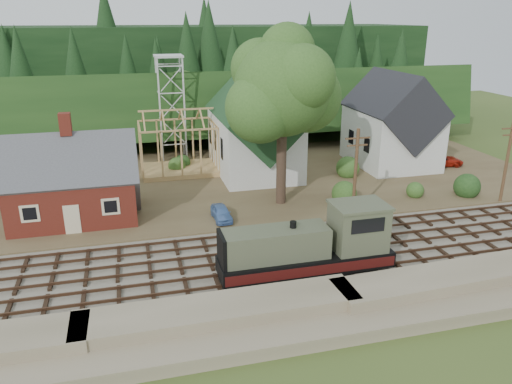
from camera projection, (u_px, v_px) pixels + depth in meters
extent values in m
plane|color=#384C1E|center=(295.00, 255.00, 36.74)|extent=(140.00, 140.00, 0.00)
cube|color=#7F7259|center=(342.00, 319.00, 28.99)|extent=(64.00, 5.00, 1.60)
cube|color=#726B5B|center=(295.00, 254.00, 36.71)|extent=(64.00, 11.00, 0.16)
cube|color=brown|center=(240.00, 180.00, 53.10)|extent=(64.00, 26.00, 0.30)
cube|color=#1E3F19|center=(205.00, 133.00, 75.04)|extent=(70.00, 28.96, 12.74)
cube|color=black|center=(191.00, 114.00, 89.62)|extent=(80.00, 20.00, 12.00)
cube|color=#591E14|center=(75.00, 196.00, 42.23)|extent=(10.00, 7.00, 3.80)
cube|color=#4C4C51|center=(72.00, 175.00, 41.59)|extent=(10.80, 7.41, 7.41)
cube|color=#591E14|center=(65.00, 124.00, 40.15)|extent=(0.90, 0.90, 1.80)
cube|color=beige|center=(72.00, 219.00, 39.25)|extent=(1.20, 0.06, 2.40)
cube|color=silver|center=(254.00, 143.00, 54.28)|extent=(8.00, 12.00, 6.40)
cube|color=#1A3B1C|center=(254.00, 114.00, 53.21)|extent=(8.40, 12.96, 8.40)
cube|color=silver|center=(269.00, 105.00, 47.07)|extent=(2.40, 2.40, 4.00)
cone|color=#1A3B1C|center=(270.00, 69.00, 45.97)|extent=(5.37, 5.37, 2.60)
cube|color=silver|center=(391.00, 137.00, 57.18)|extent=(8.00, 10.00, 6.40)
cube|color=black|center=(393.00, 109.00, 56.11)|extent=(8.40, 10.80, 8.40)
cube|color=tan|center=(179.00, 170.00, 55.19)|extent=(8.00, 6.00, 0.50)
cube|color=tan|center=(176.00, 110.00, 52.96)|extent=(8.00, 0.18, 0.18)
cube|color=silver|center=(160.00, 111.00, 57.12)|extent=(0.18, 0.18, 12.00)
cube|color=silver|center=(185.00, 110.00, 57.79)|extent=(0.18, 0.18, 12.00)
cube|color=silver|center=(158.00, 107.00, 59.68)|extent=(0.18, 0.18, 12.00)
cube|color=silver|center=(182.00, 106.00, 60.34)|extent=(0.18, 0.18, 12.00)
cube|color=silver|center=(168.00, 56.00, 56.73)|extent=(3.20, 3.20, 0.25)
cylinder|color=#38281E|center=(281.00, 161.00, 44.90)|extent=(0.90, 0.90, 8.00)
sphere|color=#345821|center=(283.00, 88.00, 42.72)|extent=(8.40, 8.40, 8.40)
sphere|color=#345821|center=(306.00, 97.00, 44.56)|extent=(6.40, 6.40, 6.40)
sphere|color=#345821|center=(260.00, 108.00, 41.97)|extent=(6.00, 6.00, 6.00)
cylinder|color=#4C331E|center=(355.00, 175.00, 41.81)|extent=(0.28, 0.28, 8.00)
cube|color=#4C331E|center=(358.00, 138.00, 40.74)|extent=(2.20, 0.12, 0.12)
cube|color=#4C331E|center=(357.00, 145.00, 40.94)|extent=(1.80, 0.12, 0.12)
cylinder|color=#4C331E|center=(507.00, 163.00, 45.38)|extent=(0.28, 0.28, 8.00)
cube|color=#4C331E|center=(512.00, 135.00, 44.51)|extent=(1.80, 0.12, 0.12)
cube|color=black|center=(305.00, 271.00, 33.83)|extent=(11.65, 2.43, 0.34)
cube|color=black|center=(306.00, 261.00, 33.59)|extent=(11.65, 2.81, 1.07)
cube|color=#50563F|center=(276.00, 244.00, 32.56)|extent=(6.99, 2.23, 2.04)
cube|color=#50563F|center=(358.00, 227.00, 33.77)|extent=(3.49, 2.72, 3.11)
cube|color=#50563F|center=(360.00, 205.00, 33.23)|extent=(3.69, 2.91, 0.19)
cube|color=black|center=(368.00, 226.00, 32.28)|extent=(2.33, 0.06, 0.97)
cube|color=#44100E|center=(313.00, 271.00, 32.29)|extent=(11.65, 0.04, 0.68)
cube|color=#44100E|center=(299.00, 252.00, 34.89)|extent=(11.65, 0.04, 0.68)
cylinder|color=black|center=(293.00, 226.00, 32.46)|extent=(0.43, 0.43, 0.68)
imported|color=#5D86C7|center=(221.00, 213.00, 42.17)|extent=(1.51, 3.55, 1.20)
imported|color=#6D9567|center=(39.00, 209.00, 43.18)|extent=(3.52, 1.47, 1.13)
imported|color=#B21D0E|center=(443.00, 160.00, 57.37)|extent=(4.90, 3.00, 1.27)
cylinder|color=silver|center=(118.00, 211.00, 41.46)|extent=(0.09, 0.09, 1.95)
cylinder|color=tan|center=(118.00, 218.00, 41.65)|extent=(1.24, 1.24, 0.07)
cone|color=beige|center=(117.00, 201.00, 41.13)|extent=(1.95, 1.95, 0.44)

